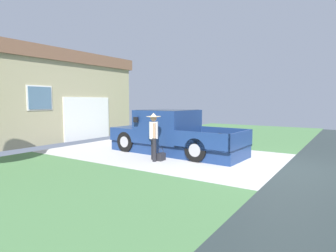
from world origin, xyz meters
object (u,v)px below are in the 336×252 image
(pickup_truck, at_px, (169,134))
(wheeled_trash_bin, at_px, (142,127))
(person_with_hat, at_px, (154,133))
(house_with_garage, at_px, (26,96))
(handbag, at_px, (161,156))

(pickup_truck, relative_size, wheeled_trash_bin, 5.09)
(person_with_hat, bearing_deg, house_with_garage, 40.59)
(pickup_truck, relative_size, handbag, 12.19)
(pickup_truck, xyz_separation_m, handbag, (-1.45, -0.63, -0.60))
(person_with_hat, distance_m, handbag, 0.85)
(handbag, height_order, wheeled_trash_bin, wheeled_trash_bin)
(handbag, xyz_separation_m, house_with_garage, (0.76, 9.40, 2.15))
(person_with_hat, xyz_separation_m, handbag, (0.14, -0.21, -0.81))
(handbag, distance_m, house_with_garage, 9.67)
(handbag, relative_size, house_with_garage, 0.04)
(person_with_hat, distance_m, wheeled_trash_bin, 6.54)
(wheeled_trash_bin, bearing_deg, pickup_truck, -129.82)
(handbag, bearing_deg, person_with_hat, 123.32)
(handbag, bearing_deg, wheeled_trash_bin, 43.98)
(handbag, bearing_deg, pickup_truck, 23.46)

